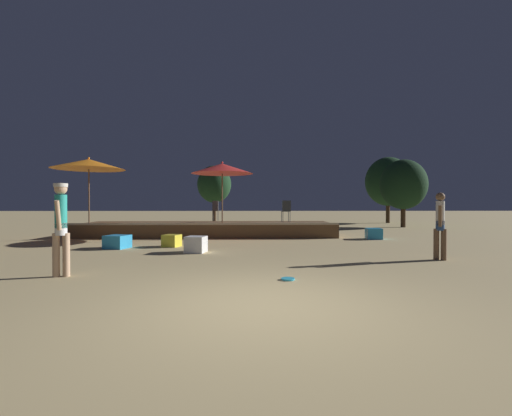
{
  "coord_description": "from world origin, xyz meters",
  "views": [
    {
      "loc": [
        -0.18,
        -4.69,
        1.41
      ],
      "look_at": [
        0.0,
        4.19,
        1.29
      ],
      "focal_mm": 24.0,
      "sensor_mm": 36.0,
      "label": 1
    }
  ],
  "objects_px": {
    "person_0": "(61,223)",
    "background_tree_0": "(214,184)",
    "patio_umbrella_0": "(89,164)",
    "bistro_chair_0": "(217,209)",
    "background_tree_1": "(403,185)",
    "background_tree_2": "(388,182)",
    "cube_seat_1": "(196,244)",
    "frisbee_disc": "(288,279)",
    "cube_seat_2": "(117,242)",
    "cube_seat_0": "(172,241)",
    "person_1": "(440,224)",
    "bistro_chair_1": "(286,209)",
    "patio_umbrella_1": "(222,169)",
    "cube_seat_3": "(374,234)"
  },
  "relations": [
    {
      "from": "bistro_chair_1",
      "to": "background_tree_2",
      "type": "height_order",
      "value": "background_tree_2"
    },
    {
      "from": "cube_seat_3",
      "to": "background_tree_2",
      "type": "xyz_separation_m",
      "value": [
        5.13,
        11.13,
        2.78
      ]
    },
    {
      "from": "cube_seat_0",
      "to": "background_tree_2",
      "type": "relative_size",
      "value": 0.13
    },
    {
      "from": "patio_umbrella_0",
      "to": "background_tree_2",
      "type": "distance_m",
      "value": 19.7
    },
    {
      "from": "cube_seat_3",
      "to": "background_tree_2",
      "type": "height_order",
      "value": "background_tree_2"
    },
    {
      "from": "background_tree_1",
      "to": "cube_seat_1",
      "type": "bearing_deg",
      "value": -136.32
    },
    {
      "from": "background_tree_0",
      "to": "cube_seat_2",
      "type": "bearing_deg",
      "value": -96.06
    },
    {
      "from": "person_0",
      "to": "background_tree_2",
      "type": "height_order",
      "value": "background_tree_2"
    },
    {
      "from": "cube_seat_2",
      "to": "patio_umbrella_1",
      "type": "bearing_deg",
      "value": 42.72
    },
    {
      "from": "cube_seat_0",
      "to": "cube_seat_3",
      "type": "distance_m",
      "value": 7.8
    },
    {
      "from": "bistro_chair_1",
      "to": "background_tree_1",
      "type": "distance_m",
      "value": 9.71
    },
    {
      "from": "person_0",
      "to": "frisbee_disc",
      "type": "xyz_separation_m",
      "value": [
        4.34,
        -0.38,
        -1.02
      ]
    },
    {
      "from": "bistro_chair_0",
      "to": "bistro_chair_1",
      "type": "xyz_separation_m",
      "value": [
        3.02,
        -1.32,
        0.0
      ]
    },
    {
      "from": "background_tree_1",
      "to": "background_tree_2",
      "type": "xyz_separation_m",
      "value": [
        0.93,
        4.49,
        0.46
      ]
    },
    {
      "from": "background_tree_0",
      "to": "background_tree_2",
      "type": "distance_m",
      "value": 12.71
    },
    {
      "from": "cube_seat_2",
      "to": "cube_seat_3",
      "type": "relative_size",
      "value": 1.21
    },
    {
      "from": "cube_seat_0",
      "to": "cube_seat_2",
      "type": "relative_size",
      "value": 0.79
    },
    {
      "from": "background_tree_1",
      "to": "background_tree_2",
      "type": "distance_m",
      "value": 4.6
    },
    {
      "from": "cube_seat_1",
      "to": "frisbee_disc",
      "type": "xyz_separation_m",
      "value": [
        2.25,
        -3.6,
        -0.21
      ]
    },
    {
      "from": "cube_seat_2",
      "to": "bistro_chair_0",
      "type": "height_order",
      "value": "bistro_chair_0"
    },
    {
      "from": "patio_umbrella_1",
      "to": "background_tree_1",
      "type": "bearing_deg",
      "value": 32.0
    },
    {
      "from": "person_1",
      "to": "bistro_chair_1",
      "type": "bearing_deg",
      "value": 148.85
    },
    {
      "from": "person_0",
      "to": "background_tree_0",
      "type": "distance_m",
      "value": 19.01
    },
    {
      "from": "patio_umbrella_1",
      "to": "cube_seat_3",
      "type": "distance_m",
      "value": 6.56
    },
    {
      "from": "frisbee_disc",
      "to": "background_tree_0",
      "type": "height_order",
      "value": "background_tree_0"
    },
    {
      "from": "patio_umbrella_1",
      "to": "cube_seat_3",
      "type": "relative_size",
      "value": 4.8
    },
    {
      "from": "background_tree_1",
      "to": "person_0",
      "type": "bearing_deg",
      "value": -133.59
    },
    {
      "from": "person_0",
      "to": "background_tree_1",
      "type": "height_order",
      "value": "background_tree_1"
    },
    {
      "from": "patio_umbrella_1",
      "to": "cube_seat_3",
      "type": "height_order",
      "value": "patio_umbrella_1"
    },
    {
      "from": "cube_seat_0",
      "to": "cube_seat_2",
      "type": "xyz_separation_m",
      "value": [
        -1.62,
        -0.38,
        0.01
      ]
    },
    {
      "from": "cube_seat_3",
      "to": "bistro_chair_1",
      "type": "relative_size",
      "value": 0.71
    },
    {
      "from": "cube_seat_0",
      "to": "background_tree_2",
      "type": "xyz_separation_m",
      "value": [
        12.61,
        13.34,
        2.8
      ]
    },
    {
      "from": "cube_seat_1",
      "to": "frisbee_disc",
      "type": "height_order",
      "value": "cube_seat_1"
    },
    {
      "from": "patio_umbrella_1",
      "to": "bistro_chair_1",
      "type": "xyz_separation_m",
      "value": [
        2.62,
        0.5,
        -1.62
      ]
    },
    {
      "from": "person_0",
      "to": "cube_seat_3",
      "type": "bearing_deg",
      "value": 24.91
    },
    {
      "from": "patio_umbrella_0",
      "to": "bistro_chair_0",
      "type": "height_order",
      "value": "patio_umbrella_0"
    },
    {
      "from": "cube_seat_1",
      "to": "frisbee_disc",
      "type": "distance_m",
      "value": 4.25
    },
    {
      "from": "patio_umbrella_0",
      "to": "bistro_chair_0",
      "type": "xyz_separation_m",
      "value": [
        4.88,
        1.81,
        -1.79
      ]
    },
    {
      "from": "person_0",
      "to": "background_tree_0",
      "type": "relative_size",
      "value": 0.43
    },
    {
      "from": "bistro_chair_0",
      "to": "cube_seat_0",
      "type": "bearing_deg",
      "value": 115.33
    },
    {
      "from": "patio_umbrella_1",
      "to": "background_tree_2",
      "type": "bearing_deg",
      "value": 44.29
    },
    {
      "from": "person_0",
      "to": "background_tree_2",
      "type": "bearing_deg",
      "value": 39.15
    },
    {
      "from": "cube_seat_1",
      "to": "background_tree_0",
      "type": "distance_m",
      "value": 15.93
    },
    {
      "from": "background_tree_0",
      "to": "background_tree_1",
      "type": "distance_m",
      "value": 12.96
    },
    {
      "from": "patio_umbrella_0",
      "to": "cube_seat_2",
      "type": "relative_size",
      "value": 4.17
    },
    {
      "from": "bistro_chair_0",
      "to": "background_tree_1",
      "type": "xyz_separation_m",
      "value": [
        10.62,
        4.57,
        1.36
      ]
    },
    {
      "from": "patio_umbrella_1",
      "to": "person_1",
      "type": "xyz_separation_m",
      "value": [
        5.83,
        -5.28,
        -1.89
      ]
    },
    {
      "from": "cube_seat_0",
      "to": "cube_seat_1",
      "type": "distance_m",
      "value": 1.68
    },
    {
      "from": "background_tree_1",
      "to": "cube_seat_2",
      "type": "bearing_deg",
      "value": -145.23
    },
    {
      "from": "patio_umbrella_1",
      "to": "frisbee_disc",
      "type": "relative_size",
      "value": 12.27
    }
  ]
}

